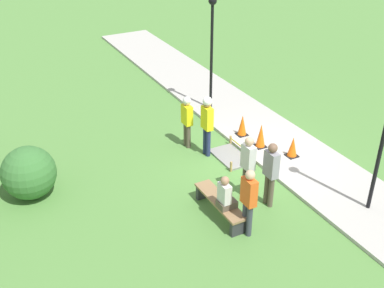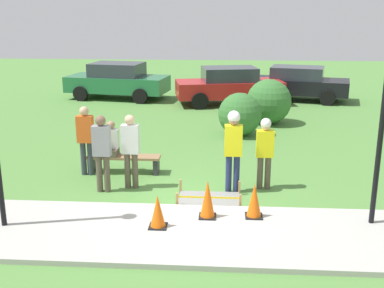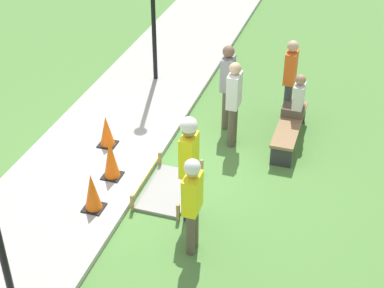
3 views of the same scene
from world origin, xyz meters
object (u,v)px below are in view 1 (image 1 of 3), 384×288
at_px(traffic_cone_sidewalk_edge, 242,125).
at_px(bystander_in_gray_shirt, 248,163).
at_px(worker_assistant, 187,118).
at_px(lamppost_near, 212,38).
at_px(person_seated_on_bench, 225,195).
at_px(traffic_cone_near_patch, 293,147).
at_px(park_bench, 220,204).
at_px(bystander_in_orange_shirt, 249,198).
at_px(traffic_cone_far_patch, 261,136).
at_px(worker_supervisor, 207,120).
at_px(bystander_in_white_shirt, 271,171).

distance_m(traffic_cone_sidewalk_edge, bystander_in_gray_shirt, 3.29).
xyz_separation_m(worker_assistant, lamppost_near, (1.93, -1.95, 1.69)).
height_order(person_seated_on_bench, bystander_in_gray_shirt, bystander_in_gray_shirt).
height_order(traffic_cone_near_patch, park_bench, traffic_cone_near_patch).
xyz_separation_m(person_seated_on_bench, bystander_in_orange_shirt, (-0.59, -0.26, 0.20)).
bearing_deg(bystander_in_orange_shirt, traffic_cone_far_patch, -39.51).
distance_m(traffic_cone_near_patch, worker_assistant, 3.31).
xyz_separation_m(traffic_cone_far_patch, worker_supervisor, (0.51, 1.62, 0.69)).
relative_size(park_bench, worker_assistant, 1.11).
xyz_separation_m(traffic_cone_far_patch, bystander_in_gray_shirt, (-1.86, 1.75, 0.52)).
distance_m(person_seated_on_bench, bystander_in_gray_shirt, 1.33).
relative_size(person_seated_on_bench, worker_supervisor, 0.46).
bearing_deg(bystander_in_gray_shirt, traffic_cone_far_patch, -43.36).
bearing_deg(worker_supervisor, traffic_cone_sidewalk_edge, -75.24).
xyz_separation_m(bystander_in_orange_shirt, lamppost_near, (6.34, -2.64, 1.69)).
height_order(traffic_cone_near_patch, traffic_cone_sidewalk_edge, traffic_cone_sidewalk_edge).
bearing_deg(park_bench, traffic_cone_sidewalk_edge, -40.68).
bearing_deg(worker_assistant, traffic_cone_far_patch, -123.10).
xyz_separation_m(worker_supervisor, bystander_in_white_shirt, (-2.97, -0.16, -0.14)).
relative_size(traffic_cone_sidewalk_edge, bystander_in_white_shirt, 0.39).
distance_m(bystander_in_orange_shirt, bystander_in_white_shirt, 1.33).
height_order(traffic_cone_near_patch, lamppost_near, lamppost_near).
bearing_deg(person_seated_on_bench, bystander_in_gray_shirt, -57.17).
bearing_deg(worker_assistant, person_seated_on_bench, 166.11).
bearing_deg(bystander_in_gray_shirt, park_bench, 110.79).
height_order(traffic_cone_sidewalk_edge, bystander_in_gray_shirt, bystander_in_gray_shirt).
distance_m(person_seated_on_bench, worker_assistant, 3.94).
xyz_separation_m(traffic_cone_sidewalk_edge, park_bench, (-3.18, 2.73, -0.12)).
bearing_deg(traffic_cone_far_patch, bystander_in_orange_shirt, 140.49).
relative_size(traffic_cone_far_patch, worker_assistant, 0.46).
xyz_separation_m(traffic_cone_near_patch, bystander_in_orange_shirt, (-2.23, 3.11, 0.59)).
distance_m(traffic_cone_far_patch, bystander_in_orange_shirt, 4.12).
bearing_deg(traffic_cone_far_patch, traffic_cone_sidewalk_edge, 4.78).
bearing_deg(lamppost_near, bystander_in_orange_shirt, 157.36).
bearing_deg(traffic_cone_sidewalk_edge, worker_assistant, 79.89).
relative_size(bystander_in_white_shirt, lamppost_near, 0.45).
bearing_deg(bystander_in_white_shirt, traffic_cone_far_patch, -30.89).
height_order(traffic_cone_sidewalk_edge, bystander_in_orange_shirt, bystander_in_orange_shirt).
bearing_deg(traffic_cone_near_patch, person_seated_on_bench, 116.08).
relative_size(traffic_cone_far_patch, bystander_in_orange_shirt, 0.44).
xyz_separation_m(bystander_in_gray_shirt, lamppost_near, (5.04, -1.79, 1.69)).
distance_m(worker_assistant, lamppost_near, 3.23).
distance_m(traffic_cone_far_patch, lamppost_near, 3.87).
relative_size(traffic_cone_far_patch, worker_supervisor, 0.40).
distance_m(traffic_cone_near_patch, traffic_cone_far_patch, 1.06).
relative_size(traffic_cone_sidewalk_edge, park_bench, 0.37).
height_order(person_seated_on_bench, bystander_in_orange_shirt, bystander_in_orange_shirt).
distance_m(worker_supervisor, worker_assistant, 0.81).
height_order(person_seated_on_bench, bystander_in_white_shirt, bystander_in_white_shirt).
bearing_deg(bystander_in_orange_shirt, park_bench, 12.95).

